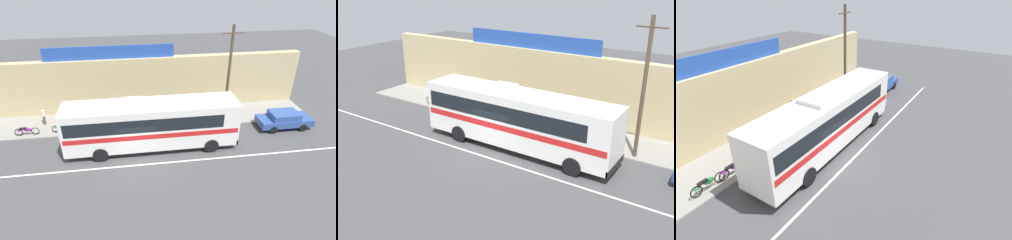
# 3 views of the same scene
# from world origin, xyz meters

# --- Properties ---
(ground_plane) EXTENTS (70.00, 70.00, 0.00)m
(ground_plane) POSITION_xyz_m (0.00, 0.00, 0.00)
(ground_plane) COLOR #444447
(sidewalk_slab) EXTENTS (30.00, 3.60, 0.14)m
(sidewalk_slab) POSITION_xyz_m (0.00, 5.20, 0.07)
(sidewalk_slab) COLOR gray
(sidewalk_slab) RESTS_ON ground_plane
(storefront_facade) EXTENTS (30.00, 0.70, 4.80)m
(storefront_facade) POSITION_xyz_m (0.00, 7.35, 2.40)
(storefront_facade) COLOR tan
(storefront_facade) RESTS_ON ground_plane
(storefront_billboard) EXTENTS (10.64, 0.12, 1.10)m
(storefront_billboard) POSITION_xyz_m (-1.69, 7.35, 5.35)
(storefront_billboard) COLOR #234CAD
(storefront_billboard) RESTS_ON storefront_facade
(road_center_stripe) EXTENTS (30.00, 0.14, 0.01)m
(road_center_stripe) POSITION_xyz_m (0.00, -0.80, 0.00)
(road_center_stripe) COLOR silver
(road_center_stripe) RESTS_ON ground_plane
(intercity_bus) EXTENTS (12.10, 2.60, 3.78)m
(intercity_bus) POSITION_xyz_m (1.04, 1.20, 2.07)
(intercity_bus) COLOR white
(intercity_bus) RESTS_ON ground_plane
(parked_car) EXTENTS (4.31, 1.83, 1.37)m
(parked_car) POSITION_xyz_m (11.97, 2.50, 0.74)
(parked_car) COLOR #2D4C93
(parked_car) RESTS_ON ground_plane
(utility_pole) EXTENTS (1.60, 0.22, 7.90)m
(utility_pole) POSITION_xyz_m (7.40, 3.88, 4.22)
(utility_pole) COLOR brown
(utility_pole) RESTS_ON sidewalk_slab
(motorcycle_blue) EXTENTS (1.84, 0.56, 0.94)m
(motorcycle_blue) POSITION_xyz_m (-8.36, 3.91, 0.57)
(motorcycle_blue) COLOR black
(motorcycle_blue) RESTS_ON sidewalk_slab
(motorcycle_orange) EXTENTS (1.91, 0.56, 0.94)m
(motorcycle_orange) POSITION_xyz_m (-4.08, 3.92, 0.57)
(motorcycle_orange) COLOR black
(motorcycle_orange) RESTS_ON sidewalk_slab
(motorcycle_green) EXTENTS (1.90, 0.56, 0.94)m
(motorcycle_green) POSITION_xyz_m (-5.58, 3.99, 0.57)
(motorcycle_green) COLOR black
(motorcycle_green) RESTS_ON sidewalk_slab
(pedestrian_far_left) EXTENTS (0.30, 0.48, 1.74)m
(pedestrian_far_left) POSITION_xyz_m (1.14, 4.58, 1.16)
(pedestrian_far_left) COLOR navy
(pedestrian_far_left) RESTS_ON sidewalk_slab
(pedestrian_by_curb) EXTENTS (0.30, 0.48, 1.58)m
(pedestrian_by_curb) POSITION_xyz_m (-7.37, 5.47, 1.05)
(pedestrian_by_curb) COLOR brown
(pedestrian_by_curb) RESTS_ON sidewalk_slab
(pedestrian_near_shop) EXTENTS (0.30, 0.48, 1.75)m
(pedestrian_near_shop) POSITION_xyz_m (2.53, 5.49, 1.17)
(pedestrian_near_shop) COLOR black
(pedestrian_near_shop) RESTS_ON sidewalk_slab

